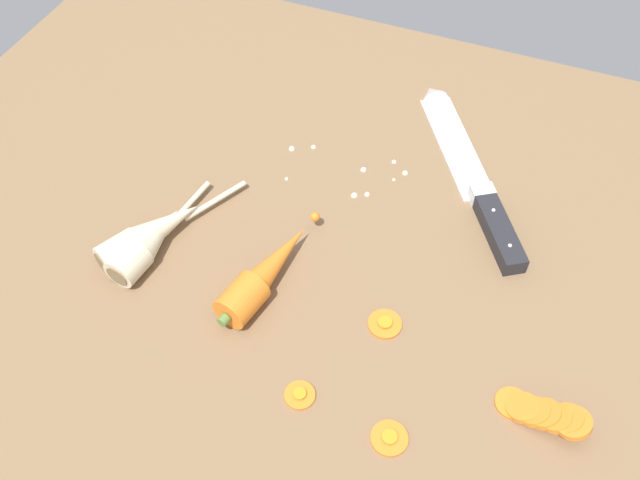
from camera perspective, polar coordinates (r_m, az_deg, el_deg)
ground_plane at (r=85.80cm, az=0.49°, el=-0.49°), size 120.00×90.00×4.00cm
chefs_knife at (r=93.51cm, az=12.06°, el=6.11°), size 21.57×31.04×4.18cm
whole_carrot at (r=78.40cm, az=-4.62°, el=-2.83°), size 7.09×18.51×4.20cm
parsnip_front at (r=84.32cm, az=-13.84°, el=0.50°), size 11.43×19.39×4.00cm
parsnip_mid_left at (r=83.57cm, az=-14.05°, el=-0.18°), size 5.41×17.83×4.00cm
carrot_slice_stack at (r=74.21cm, az=18.11°, el=-13.54°), size 9.46×4.36×2.98cm
carrot_slice_stray_near at (r=72.47cm, az=-1.69°, el=-12.69°), size 3.25×3.25×0.70cm
carrot_slice_stray_mid at (r=70.88cm, az=5.79°, el=-15.99°), size 3.79×3.79×0.70cm
carrot_slice_stray_far at (r=76.90cm, az=5.42°, el=-6.89°), size 3.80×3.80×0.70cm
mince_crumbs at (r=91.33cm, az=2.50°, el=5.87°), size 16.58×8.82×0.88cm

